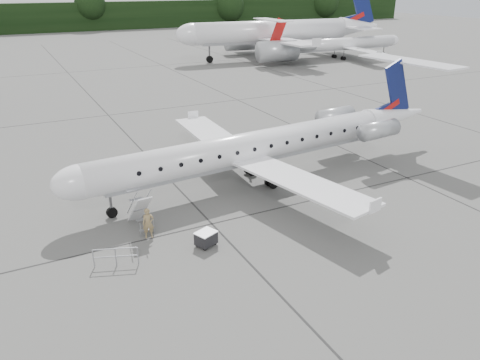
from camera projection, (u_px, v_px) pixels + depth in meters
ground at (309, 220)px, 28.43m from camera, size 320.00×320.00×0.00m
treeline at (48, 18)px, 133.52m from camera, size 260.00×4.00×8.00m
main_regional_jet at (248, 133)px, 32.04m from camera, size 31.14×23.61×7.55m
airstair at (140, 210)px, 26.99m from camera, size 1.04×2.30×2.37m
passenger at (148, 223)px, 26.11m from camera, size 0.72×0.55×1.78m
safety_railing at (116, 257)px, 23.60m from camera, size 2.09×0.83×1.00m
baggage_cart at (206, 238)px, 25.44m from camera, size 1.28×1.17×0.90m
bg_narrowbody at (271, 20)px, 85.38m from camera, size 40.62×30.81×13.79m
bg_regional_right at (345, 38)px, 86.77m from camera, size 29.47×21.35×7.68m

